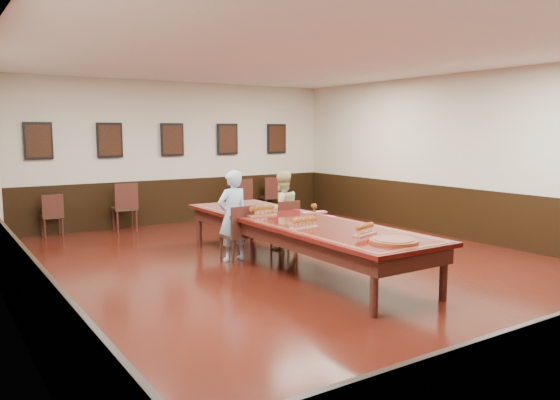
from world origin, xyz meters
TOP-DOWN VIEW (x-y plane):
  - floor at (0.00, 0.00)m, footprint 8.00×10.00m
  - ceiling at (0.00, 0.00)m, footprint 8.00×10.00m
  - wall_back at (0.00, 5.01)m, footprint 8.00×0.02m
  - wall_left at (-4.01, 0.00)m, footprint 0.02×10.00m
  - wall_right at (4.01, 0.00)m, footprint 0.02×10.00m
  - chair_man at (-0.60, 0.87)m, footprint 0.47×0.51m
  - chair_woman at (0.53, 1.18)m, footprint 0.47×0.50m
  - spare_chair_a at (-2.66, 4.79)m, footprint 0.40×0.44m
  - spare_chair_b at (-1.24, 4.61)m, footprint 0.51×0.55m
  - spare_chair_c at (1.45, 4.47)m, footprint 0.57×0.60m
  - spare_chair_d at (2.49, 4.79)m, footprint 0.51×0.54m
  - person_man at (-0.61, 0.97)m, footprint 0.57×0.40m
  - person_woman at (0.55, 1.28)m, footprint 0.75×0.61m
  - pink_phone at (0.60, -0.05)m, footprint 0.10×0.16m
  - wainscoting at (0.00, 0.00)m, footprint 8.00×10.00m
  - conference_table at (0.00, 0.00)m, footprint 1.40×5.00m
  - posters at (0.00, 4.94)m, footprint 6.14×0.04m
  - flight_a at (-0.28, 0.58)m, footprint 0.47×0.17m
  - flight_b at (0.60, 0.40)m, footprint 0.44×0.18m
  - flight_c at (-0.37, -0.68)m, footprint 0.45×0.19m
  - flight_d at (0.01, -1.50)m, footprint 0.43×0.24m
  - red_plate_grp at (-0.02, -0.05)m, footprint 0.20×0.20m
  - carved_platter at (-0.02, -2.05)m, footprint 0.73×0.73m

SIDE VIEW (x-z plane):
  - floor at x=0.00m, z-range -0.02..0.00m
  - spare_chair_a at x=-2.66m, z-range 0.00..0.85m
  - chair_woman at x=0.53m, z-range 0.00..0.89m
  - chair_man at x=-0.60m, z-range 0.00..0.92m
  - spare_chair_d at x=2.49m, z-range 0.00..0.96m
  - spare_chair_c at x=1.45m, z-range 0.00..0.98m
  - wainscoting at x=0.00m, z-range 0.00..1.00m
  - spare_chair_b at x=-1.24m, z-range 0.00..1.02m
  - conference_table at x=0.00m, z-range 0.23..0.99m
  - person_woman at x=0.55m, z-range 0.00..1.39m
  - person_man at x=-0.61m, z-range 0.00..1.47m
  - pink_phone at x=0.60m, z-range 0.75..0.76m
  - red_plate_grp at x=-0.02m, z-range 0.75..0.77m
  - carved_platter at x=-0.02m, z-range 0.75..0.80m
  - flight_d at x=0.01m, z-range 0.74..0.90m
  - flight_b at x=0.60m, z-range 0.74..0.91m
  - flight_c at x=-0.37m, z-range 0.74..0.91m
  - flight_a at x=-0.28m, z-range 0.74..0.92m
  - wall_back at x=0.00m, z-range 0.00..3.20m
  - wall_left at x=-4.01m, z-range 0.00..3.20m
  - wall_right at x=4.01m, z-range 0.00..3.20m
  - posters at x=0.00m, z-range 1.53..2.27m
  - ceiling at x=0.00m, z-range 3.20..3.22m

